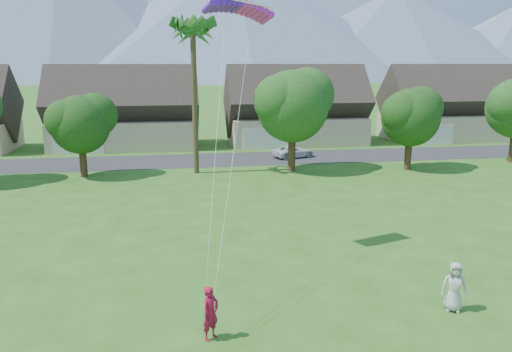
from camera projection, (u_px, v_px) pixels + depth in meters
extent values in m
cube|color=#2D2D30|center=(215.00, 160.00, 47.20)|extent=(90.00, 7.00, 0.01)
imported|color=maroon|center=(211.00, 313.00, 16.39)|extent=(0.79, 0.78, 1.85)
imported|color=#B9B8B4|center=(454.00, 287.00, 18.29)|extent=(1.08, 0.91, 1.87)
imported|color=silver|center=(293.00, 152.00, 48.28)|extent=(4.51, 3.22, 1.14)
cone|color=slate|center=(66.00, 9.00, 248.29)|extent=(190.00, 190.00, 70.00)
cone|color=slate|center=(236.00, 20.00, 262.57)|extent=(240.00, 240.00, 62.00)
cone|color=slate|center=(396.00, 34.00, 278.08)|extent=(200.00, 200.00, 50.00)
cube|color=beige|center=(125.00, 133.00, 54.11)|extent=(15.00, 8.00, 3.00)
cube|color=#382D28|center=(123.00, 103.00, 53.39)|extent=(15.75, 8.15, 8.15)
cube|color=silver|center=(78.00, 144.00, 49.63)|extent=(4.80, 0.12, 2.20)
cube|color=beige|center=(296.00, 130.00, 57.11)|extent=(15.00, 8.00, 3.00)
cube|color=#382D28|center=(296.00, 101.00, 56.38)|extent=(15.75, 8.15, 8.15)
cube|color=silver|center=(266.00, 139.00, 52.63)|extent=(4.80, 0.12, 2.20)
cube|color=beige|center=(449.00, 126.00, 60.10)|extent=(15.00, 8.00, 3.00)
cube|color=#382D28|center=(451.00, 99.00, 59.38)|extent=(15.75, 8.15, 8.15)
cube|color=silver|center=(433.00, 135.00, 55.62)|extent=(4.80, 0.12, 2.20)
cylinder|color=#47301C|center=(83.00, 164.00, 39.94)|extent=(0.56, 0.56, 2.18)
sphere|color=#214916|center=(80.00, 125.00, 39.24)|extent=(4.62, 4.62, 4.62)
cylinder|color=#47301C|center=(292.00, 155.00, 42.06)|extent=(0.62, 0.62, 2.82)
sphere|color=#214916|center=(292.00, 106.00, 41.17)|extent=(5.98, 5.98, 5.98)
cylinder|color=#47301C|center=(408.00, 156.00, 42.73)|extent=(0.58, 0.58, 2.30)
sphere|color=#214916|center=(411.00, 118.00, 42.00)|extent=(4.90, 4.90, 4.90)
cylinder|color=#4C3D26|center=(195.00, 100.00, 40.27)|extent=(0.44, 0.44, 12.00)
sphere|color=#286021|center=(192.00, 19.00, 38.87)|extent=(3.00, 3.00, 3.00)
cube|color=#6419C2|center=(221.00, 7.00, 22.05)|extent=(1.75, 1.39, 0.50)
cube|color=#DE29AA|center=(256.00, 7.00, 22.29)|extent=(1.75, 1.39, 0.50)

